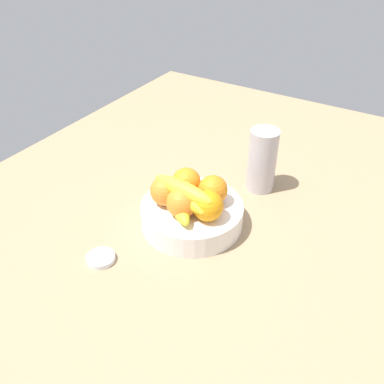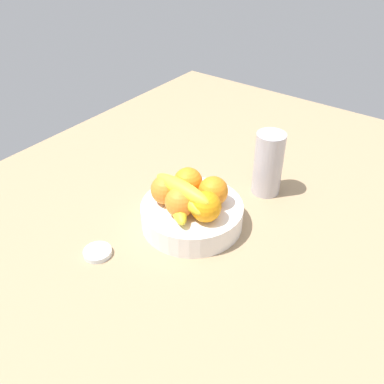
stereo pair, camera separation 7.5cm
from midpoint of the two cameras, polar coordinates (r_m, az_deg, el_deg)
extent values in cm
cube|color=#9F8360|center=(109.13, -0.45, -5.19)|extent=(180.00, 140.00, 3.00)
cylinder|color=white|center=(106.93, -2.02, -3.10)|extent=(25.67, 25.67, 5.96)
sphere|color=orange|center=(103.86, 0.75, 0.22)|extent=(7.41, 7.41, 7.41)
sphere|color=orange|center=(106.83, -2.79, 1.30)|extent=(7.41, 7.41, 7.41)
sphere|color=orange|center=(104.03, -5.72, 0.09)|extent=(7.41, 7.41, 7.41)
sphere|color=orange|center=(99.89, -3.55, -1.49)|extent=(7.41, 7.41, 7.41)
sphere|color=orange|center=(98.69, -0.04, -1.93)|extent=(7.41, 7.41, 7.41)
ellipsoid|color=yellow|center=(102.55, -4.13, -1.59)|extent=(14.30, 15.35, 4.00)
ellipsoid|color=gold|center=(101.30, -3.29, -0.53)|extent=(10.43, 17.19, 4.00)
ellipsoid|color=yellow|center=(99.58, -3.43, 0.30)|extent=(6.06, 17.36, 4.00)
cylinder|color=#B6B1B8|center=(117.83, 7.64, 4.22)|extent=(7.92, 7.92, 18.12)
cylinder|color=silver|center=(101.63, -14.29, -8.71)|extent=(6.61, 6.61, 1.22)
camera|label=1|loc=(0.04, -92.10, -1.50)|focal=39.61mm
camera|label=2|loc=(0.04, 87.90, 1.50)|focal=39.61mm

